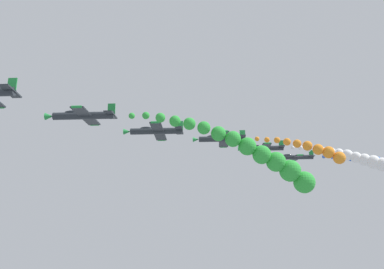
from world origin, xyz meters
The scene contains 9 objects.
airplane_left_inner centered at (-18.06, 15.10, 92.21)m, with size 9.55×10.35×2.49m.
smoke_trail_left_inner centered at (-14.51, -10.96, 86.55)m, with size 7.78×27.22×11.04m.
airplane_right_inner centered at (-5.64, 6.08, 94.11)m, with size 9.56×10.35×2.32m.
airplane_left_outer centered at (5.27, -5.41, 96.17)m, with size 9.56×10.35×2.32m.
smoke_trail_left_outer centered at (5.14, -23.94, 93.49)m, with size 2.41×17.04×5.87m.
airplane_right_outer centered at (18.65, -14.97, 98.33)m, with size 9.57×10.35×2.34m.
smoke_trail_right_outer centered at (16.72, -35.30, 95.03)m, with size 5.12×19.92×7.04m.
airplane_trailing centered at (30.38, -24.09, 99.53)m, with size 9.51×10.35×2.73m.
smoke_trail_trailing centered at (30.10, -45.92, 97.65)m, with size 2.81×21.23×4.79m.
Camera 1 is at (-76.76, -4.13, 68.25)m, focal length 41.12 mm.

